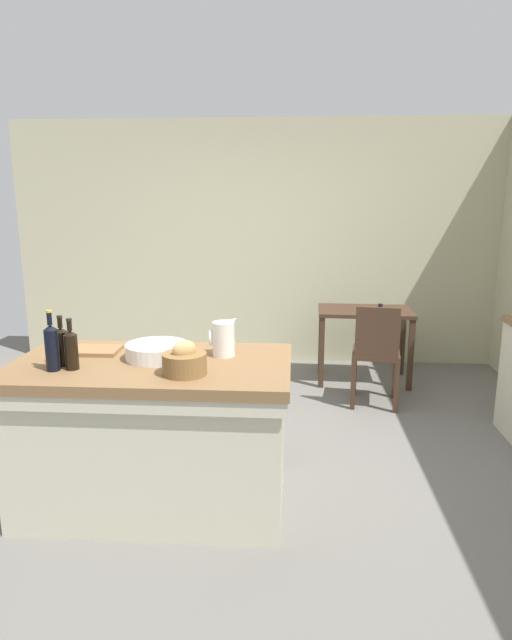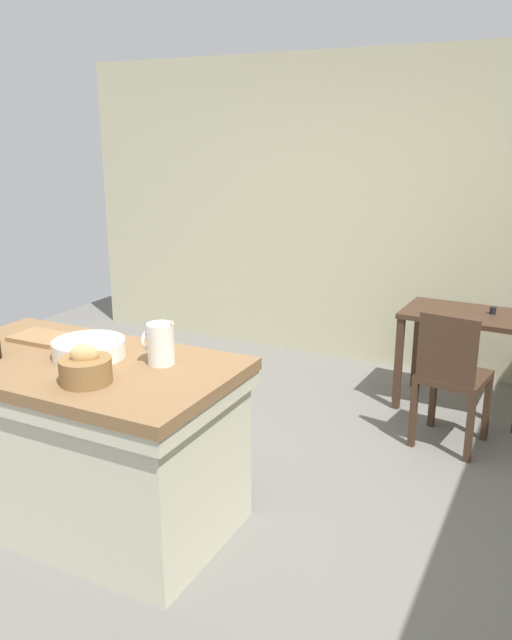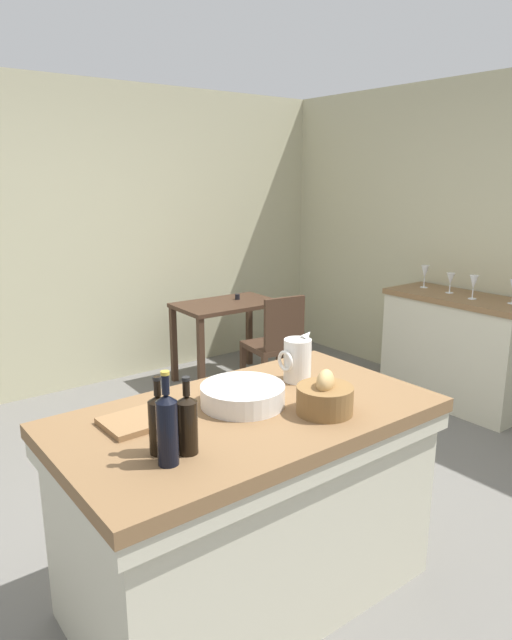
{
  "view_description": "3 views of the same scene",
  "coord_description": "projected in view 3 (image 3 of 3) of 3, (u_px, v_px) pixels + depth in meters",
  "views": [
    {
      "loc": [
        0.39,
        -3.31,
        1.78
      ],
      "look_at": [
        0.11,
        0.66,
        0.88
      ],
      "focal_mm": 30.31,
      "sensor_mm": 36.0,
      "label": 1
    },
    {
      "loc": [
        1.7,
        -2.67,
        1.96
      ],
      "look_at": [
        0.14,
        0.43,
        0.93
      ],
      "focal_mm": 35.9,
      "sensor_mm": 36.0,
      "label": 2
    },
    {
      "loc": [
        -1.71,
        -2.17,
        1.82
      ],
      "look_at": [
        0.35,
        0.51,
        0.96
      ],
      "focal_mm": 31.8,
      "sensor_mm": 36.0,
      "label": 3
    }
  ],
  "objects": [
    {
      "name": "island_table",
      "position": [
        249.0,
        498.0,
        2.44
      ],
      "size": [
        1.58,
        0.88,
        0.88
      ],
      "color": "brown",
      "rests_on": "ground"
    },
    {
      "name": "pitcher",
      "position": [
        297.0,
        359.0,
        2.66
      ],
      "size": [
        0.17,
        0.13,
        0.25
      ],
      "color": "silver",
      "rests_on": "island_table"
    },
    {
      "name": "wine_glass_left",
      "position": [
        474.0,
        283.0,
        4.33
      ],
      "size": [
        0.07,
        0.07,
        0.18
      ],
      "color": "white",
      "rests_on": "side_cabinet"
    },
    {
      "name": "wine_bottle_green",
      "position": [
        167.0,
        427.0,
        1.87
      ],
      "size": [
        0.07,
        0.07,
        0.33
      ],
      "color": "black",
      "rests_on": "island_table"
    },
    {
      "name": "wine_bottle_amber",
      "position": [
        159.0,
        422.0,
        1.96
      ],
      "size": [
        0.07,
        0.07,
        0.28
      ],
      "color": "black",
      "rests_on": "island_table"
    },
    {
      "name": "wash_bowl",
      "position": [
        243.0,
        395.0,
        2.39
      ],
      "size": [
        0.36,
        0.36,
        0.09
      ],
      "primitive_type": "cylinder",
      "color": "silver",
      "rests_on": "island_table"
    },
    {
      "name": "bread_basket",
      "position": [
        325.0,
        397.0,
        2.3
      ],
      "size": [
        0.23,
        0.23,
        0.18
      ],
      "color": "brown",
      "rests_on": "island_table"
    },
    {
      "name": "ground_plane",
      "position": [
        262.0,
        515.0,
        3.13
      ],
      "size": [
        6.76,
        6.76,
        0.0
      ],
      "primitive_type": "plane",
      "color": "#66635E"
    },
    {
      "name": "wall_back",
      "position": [
        73.0,
        239.0,
        4.81
      ],
      "size": [
        5.32,
        0.12,
        2.6
      ],
      "primitive_type": "cube",
      "color": "#B7B28E",
      "rests_on": "ground"
    },
    {
      "name": "wine_glass_middle",
      "position": [
        451.0,
        279.0,
        4.56
      ],
      "size": [
        0.07,
        0.07,
        0.16
      ],
      "color": "white",
      "rests_on": "side_cabinet"
    },
    {
      "name": "wine_glass_right",
      "position": [
        425.0,
        272.0,
        4.78
      ],
      "size": [
        0.07,
        0.07,
        0.19
      ],
      "color": "white",
      "rests_on": "side_cabinet"
    },
    {
      "name": "wine_bottle_dark",
      "position": [
        187.0,
        423.0,
        1.96
      ],
      "size": [
        0.07,
        0.07,
        0.28
      ],
      "color": "black",
      "rests_on": "island_table"
    },
    {
      "name": "writing_desk",
      "position": [
        227.0,
        315.0,
        5.08
      ],
      "size": [
        0.92,
        0.59,
        0.78
      ],
      "color": "#3D281C",
      "rests_on": "ground"
    },
    {
      "name": "cutting_board",
      "position": [
        143.0,
        419.0,
        2.23
      ],
      "size": [
        0.32,
        0.22,
        0.02
      ],
      "primitive_type": "cube",
      "rotation": [
        0.0,
        0.0,
        0.02
      ],
      "color": "olive",
      "rests_on": "island_table"
    },
    {
      "name": "wooden_chair",
      "position": [
        276.0,
        344.0,
        4.6
      ],
      "size": [
        0.45,
        0.45,
        0.91
      ],
      "color": "#3D281C",
      "rests_on": "ground"
    },
    {
      "name": "side_cabinet",
      "position": [
        456.0,
        350.0,
        4.6
      ],
      "size": [
        0.52,
        1.18,
        0.9
      ],
      "color": "brown",
      "rests_on": "ground"
    }
  ]
}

